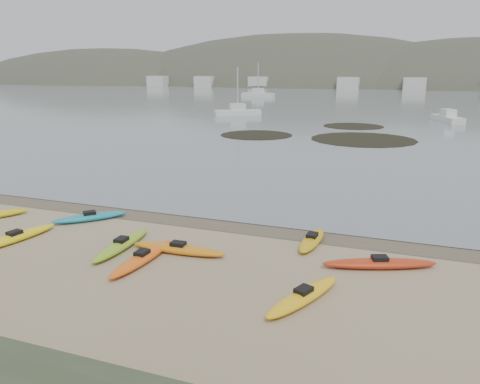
% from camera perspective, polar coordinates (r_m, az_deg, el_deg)
% --- Properties ---
extents(ground, '(600.00, 600.00, 0.00)m').
position_cam_1_polar(ground, '(21.82, 0.00, -3.81)').
color(ground, tan).
rests_on(ground, ground).
extents(wet_sand, '(60.00, 60.00, 0.00)m').
position_cam_1_polar(wet_sand, '(21.55, -0.27, -4.04)').
color(wet_sand, brown).
rests_on(wet_sand, ground).
extents(water, '(1200.00, 1200.00, 0.00)m').
position_cam_1_polar(water, '(319.57, 19.29, 12.82)').
color(water, slate).
rests_on(water, ground).
extents(kayaks, '(25.06, 8.25, 0.34)m').
position_cam_1_polar(kayaks, '(18.55, -6.07, -6.78)').
color(kayaks, '#8CBE26').
rests_on(kayaks, ground).
extents(kelp_mats, '(20.18, 19.76, 0.04)m').
position_cam_1_polar(kelp_mats, '(51.72, 11.16, 6.86)').
color(kelp_mats, black).
rests_on(kelp_mats, water).
extents(moored_boats, '(90.40, 62.56, 1.23)m').
position_cam_1_polar(moored_boats, '(98.45, 25.24, 9.75)').
color(moored_boats, silver).
rests_on(moored_boats, ground).
extents(far_town, '(199.00, 5.00, 4.00)m').
position_cam_1_polar(far_town, '(164.49, 20.15, 12.26)').
color(far_town, beige).
rests_on(far_town, ground).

